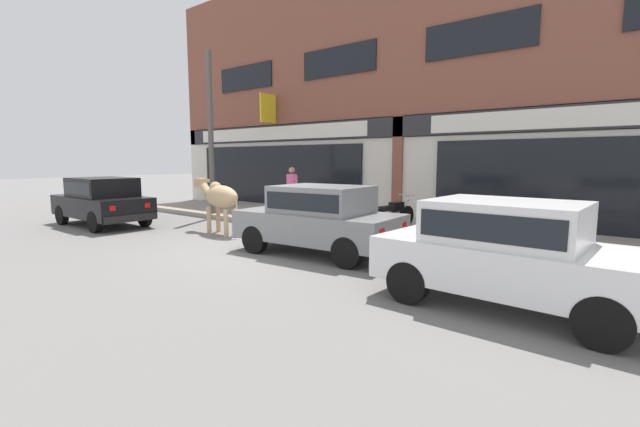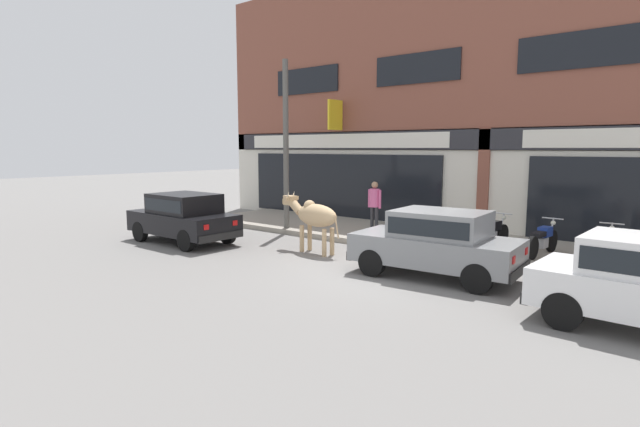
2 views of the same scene
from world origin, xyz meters
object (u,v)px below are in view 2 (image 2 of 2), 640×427
(car_2, at_px, (437,240))
(pedestrian, at_px, (375,202))
(car_1, at_px, (183,215))
(motorcycle_2, at_px, (606,247))
(motorcycle_1, at_px, (543,240))
(utility_pole, at_px, (286,145))
(motorcycle_0, at_px, (491,233))
(cow, at_px, (314,216))

(car_2, xyz_separation_m, pedestrian, (-3.66, 3.08, 0.33))
(car_1, xyz_separation_m, motorcycle_2, (10.26, 4.13, -0.27))
(motorcycle_1, bearing_deg, motorcycle_2, -0.29)
(car_1, bearing_deg, motorcycle_1, 24.96)
(motorcycle_2, bearing_deg, car_2, -131.85)
(motorcycle_2, height_order, utility_pole, utility_pole)
(motorcycle_0, bearing_deg, motorcycle_2, -3.47)
(pedestrian, bearing_deg, motorcycle_1, -0.85)
(motorcycle_0, distance_m, motorcycle_1, 1.34)
(car_2, xyz_separation_m, utility_pole, (-6.45, 2.08, 2.06))
(cow, distance_m, motorcycle_0, 4.72)
(cow, distance_m, car_2, 3.70)
(cow, distance_m, utility_pole, 3.81)
(car_1, bearing_deg, pedestrian, 47.09)
(car_2, height_order, motorcycle_0, car_2)
(car_2, distance_m, motorcycle_2, 4.04)
(utility_pole, bearing_deg, pedestrian, 19.75)
(cow, relative_size, car_2, 0.58)
(car_2, bearing_deg, car_1, -171.51)
(pedestrian, xyz_separation_m, utility_pole, (-2.79, -1.00, 1.73))
(car_2, bearing_deg, cow, 176.23)
(utility_pole, bearing_deg, motorcycle_1, 6.81)
(motorcycle_0, bearing_deg, car_2, -89.73)
(cow, distance_m, motorcycle_1, 5.74)
(motorcycle_0, relative_size, motorcycle_1, 1.00)
(car_1, xyz_separation_m, car_2, (7.58, 1.13, 0.00))
(car_1, height_order, utility_pole, utility_pole)
(car_2, height_order, utility_pole, utility_pole)
(car_1, height_order, motorcycle_0, car_1)
(motorcycle_0, relative_size, pedestrian, 1.13)
(car_2, height_order, motorcycle_2, car_2)
(cow, height_order, car_1, cow)
(car_2, relative_size, motorcycle_2, 2.05)
(motorcycle_2, relative_size, utility_pole, 0.33)
(car_1, xyz_separation_m, motorcycle_1, (8.90, 4.14, -0.27))
(motorcycle_2, height_order, pedestrian, pedestrian)
(cow, bearing_deg, car_2, -3.77)
(motorcycle_2, xyz_separation_m, utility_pole, (-9.14, -0.92, 2.32))
(cow, height_order, motorcycle_1, cow)
(car_1, distance_m, motorcycle_2, 11.07)
(car_2, distance_m, pedestrian, 4.80)
(utility_pole, bearing_deg, motorcycle_2, 5.75)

